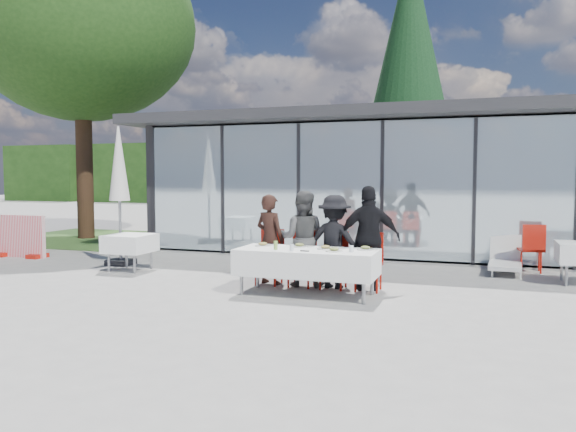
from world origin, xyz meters
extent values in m
plane|color=gray|center=(0.00, 0.00, 0.00)|extent=(90.00, 90.00, 0.00)
cube|color=gray|center=(2.00, 8.00, 0.05)|extent=(14.00, 8.00, 0.10)
cube|color=black|center=(2.00, 11.90, 1.60)|extent=(14.00, 0.20, 3.20)
cube|color=black|center=(-4.90, 8.00, 1.60)|extent=(0.20, 8.00, 3.20)
cube|color=silver|center=(2.00, 4.03, 1.60)|extent=(13.60, 0.06, 3.10)
cube|color=#2D2D30|center=(2.00, 7.60, 3.32)|extent=(14.80, 8.80, 0.24)
cube|color=#262628|center=(-4.80, 4.03, 1.60)|extent=(0.08, 0.10, 3.10)
cube|color=#262628|center=(-2.86, 4.03, 1.60)|extent=(0.08, 0.10, 3.10)
cube|color=#262628|center=(-0.91, 4.03, 1.60)|extent=(0.08, 0.10, 3.10)
cube|color=#262628|center=(1.03, 4.03, 1.60)|extent=(0.08, 0.10, 3.10)
cube|color=#262628|center=(2.97, 4.03, 1.60)|extent=(0.08, 0.10, 3.10)
cube|color=#AC160B|center=(-0.50, 6.50, 0.45)|extent=(0.45, 0.45, 0.90)
cube|color=#AC160B|center=(1.00, 7.00, 0.45)|extent=(0.45, 0.45, 0.90)
cube|color=#AC160B|center=(3.50, 6.50, 0.45)|extent=(0.45, 0.45, 0.90)
cube|color=black|center=(-30.00, 28.00, 2.20)|extent=(6.50, 2.00, 4.40)
cube|color=black|center=(-22.00, 28.00, 2.20)|extent=(6.50, 2.00, 4.40)
cube|color=black|center=(-14.00, 28.00, 2.20)|extent=(6.50, 2.00, 4.40)
cube|color=black|center=(-6.00, 28.00, 2.20)|extent=(6.50, 2.00, 4.40)
cube|color=black|center=(2.00, 28.00, 2.20)|extent=(6.50, 2.00, 4.40)
cube|color=white|center=(0.46, 0.18, 0.54)|extent=(2.26, 0.96, 0.42)
cylinder|color=gray|center=(-0.54, -0.17, 0.35)|extent=(0.06, 0.06, 0.71)
cylinder|color=gray|center=(1.46, -0.17, 0.35)|extent=(0.06, 0.06, 0.71)
cylinder|color=gray|center=(-0.54, 0.53, 0.35)|extent=(0.06, 0.06, 0.71)
cylinder|color=gray|center=(1.46, 0.53, 0.35)|extent=(0.06, 0.06, 0.71)
imported|color=#311B15|center=(-0.45, 0.90, 0.80)|extent=(0.74, 0.74, 1.61)
cube|color=#AC160B|center=(-0.45, 0.84, 0.45)|extent=(0.44, 0.44, 0.05)
cube|color=#AC160B|center=(-0.45, 1.04, 0.70)|extent=(0.44, 0.04, 0.55)
cylinder|color=#AC160B|center=(-0.63, 0.66, 0.21)|extent=(0.04, 0.04, 0.43)
cylinder|color=#AC160B|center=(-0.27, 0.66, 0.21)|extent=(0.04, 0.04, 0.43)
cylinder|color=#AC160B|center=(-0.63, 1.02, 0.21)|extent=(0.04, 0.04, 0.43)
cylinder|color=#AC160B|center=(-0.27, 1.02, 0.21)|extent=(0.04, 0.04, 0.43)
imported|color=#4D4D4D|center=(0.16, 0.90, 0.84)|extent=(0.89, 0.89, 1.67)
cube|color=#AC160B|center=(0.16, 0.84, 0.45)|extent=(0.44, 0.44, 0.05)
cube|color=#AC160B|center=(0.16, 1.04, 0.70)|extent=(0.44, 0.04, 0.55)
cylinder|color=#AC160B|center=(-0.02, 0.66, 0.21)|extent=(0.04, 0.04, 0.43)
cylinder|color=#AC160B|center=(0.34, 0.66, 0.21)|extent=(0.04, 0.04, 0.43)
cylinder|color=#AC160B|center=(-0.02, 1.02, 0.21)|extent=(0.04, 0.04, 0.43)
cylinder|color=#AC160B|center=(0.34, 1.02, 0.21)|extent=(0.04, 0.04, 0.43)
imported|color=black|center=(0.73, 0.90, 0.80)|extent=(1.15, 1.15, 1.61)
cube|color=#AC160B|center=(0.73, 0.84, 0.45)|extent=(0.44, 0.44, 0.05)
cube|color=#AC160B|center=(0.73, 1.04, 0.70)|extent=(0.44, 0.04, 0.55)
cylinder|color=#AC160B|center=(0.55, 0.66, 0.21)|extent=(0.04, 0.04, 0.43)
cylinder|color=#AC160B|center=(0.91, 0.66, 0.21)|extent=(0.04, 0.04, 0.43)
cylinder|color=#AC160B|center=(0.55, 1.02, 0.21)|extent=(0.04, 0.04, 0.43)
cylinder|color=#AC160B|center=(0.91, 1.02, 0.21)|extent=(0.04, 0.04, 0.43)
imported|color=black|center=(1.33, 0.90, 0.88)|extent=(1.28, 1.28, 1.77)
cube|color=#AC160B|center=(1.33, 0.84, 0.45)|extent=(0.44, 0.44, 0.05)
cube|color=#AC160B|center=(1.33, 1.04, 0.70)|extent=(0.44, 0.04, 0.55)
cylinder|color=#AC160B|center=(1.15, 0.66, 0.21)|extent=(0.04, 0.04, 0.43)
cylinder|color=#AC160B|center=(1.51, 0.66, 0.21)|extent=(0.04, 0.04, 0.43)
cylinder|color=#AC160B|center=(1.15, 1.02, 0.21)|extent=(0.04, 0.04, 0.43)
cylinder|color=#AC160B|center=(1.51, 1.02, 0.21)|extent=(0.04, 0.04, 0.43)
cylinder|color=white|center=(-0.36, 0.32, 0.76)|extent=(0.27, 0.27, 0.01)
ellipsoid|color=#B58548|center=(-0.36, 0.32, 0.79)|extent=(0.15, 0.15, 0.05)
cylinder|color=white|center=(0.26, 0.40, 0.76)|extent=(0.27, 0.27, 0.01)
ellipsoid|color=#446425|center=(0.26, 0.40, 0.79)|extent=(0.15, 0.15, 0.05)
cylinder|color=white|center=(0.74, 0.26, 0.76)|extent=(0.27, 0.27, 0.01)
ellipsoid|color=#B58548|center=(0.74, 0.26, 0.79)|extent=(0.15, 0.15, 0.05)
cylinder|color=white|center=(1.37, 0.39, 0.76)|extent=(0.27, 0.27, 0.01)
ellipsoid|color=#446425|center=(1.37, 0.39, 0.79)|extent=(0.15, 0.15, 0.05)
cylinder|color=white|center=(0.94, 0.04, 0.76)|extent=(0.27, 0.27, 0.01)
ellipsoid|color=#446425|center=(0.94, 0.04, 0.79)|extent=(0.15, 0.15, 0.05)
cylinder|color=#84AB47|center=(0.00, -0.04, 0.82)|extent=(0.06, 0.06, 0.14)
cylinder|color=silver|center=(0.28, -0.06, 0.80)|extent=(0.07, 0.07, 0.10)
cylinder|color=silver|center=(1.20, 0.09, 0.80)|extent=(0.07, 0.07, 0.10)
cube|color=black|center=(0.50, -0.09, 0.76)|extent=(0.14, 0.03, 0.01)
cube|color=white|center=(-3.66, 1.30, 0.56)|extent=(0.86, 0.86, 0.36)
cylinder|color=gray|center=(-3.96, 1.00, 0.36)|extent=(0.05, 0.05, 0.72)
cylinder|color=gray|center=(-3.36, 1.00, 0.36)|extent=(0.05, 0.05, 0.72)
cylinder|color=gray|center=(-3.96, 1.60, 0.36)|extent=(0.05, 0.05, 0.72)
cylinder|color=gray|center=(-3.36, 1.60, 0.36)|extent=(0.05, 0.05, 0.72)
cylinder|color=gray|center=(4.55, 2.36, 0.36)|extent=(0.05, 0.05, 0.72)
cylinder|color=gray|center=(4.55, 2.96, 0.36)|extent=(0.05, 0.05, 0.72)
cube|color=#AC160B|center=(4.07, 3.76, 0.45)|extent=(0.52, 0.52, 0.05)
cube|color=#AC160B|center=(4.11, 3.56, 0.70)|extent=(0.44, 0.13, 0.55)
cylinder|color=#AC160B|center=(3.89, 3.58, 0.21)|extent=(0.04, 0.04, 0.43)
cylinder|color=#AC160B|center=(4.25, 3.58, 0.21)|extent=(0.04, 0.04, 0.43)
cylinder|color=#AC160B|center=(3.89, 3.94, 0.21)|extent=(0.04, 0.04, 0.43)
cylinder|color=#AC160B|center=(4.25, 3.94, 0.21)|extent=(0.04, 0.04, 0.43)
cube|color=black|center=(-4.30, 1.88, 0.06)|extent=(0.50, 0.50, 0.12)
cylinder|color=gray|center=(-4.30, 1.88, 1.35)|extent=(0.06, 0.06, 2.70)
cone|color=silver|center=(-4.30, 1.88, 2.20)|extent=(0.44, 0.44, 1.60)
cube|color=red|center=(-7.28, 2.10, 0.50)|extent=(1.40, 0.12, 1.00)
cube|color=#AC160B|center=(-7.78, 2.10, 0.05)|extent=(0.30, 0.45, 0.10)
cube|color=#AC160B|center=(-6.78, 2.10, 0.05)|extent=(0.30, 0.45, 0.10)
cube|color=silver|center=(3.58, 3.40, 0.18)|extent=(0.66, 1.33, 0.08)
cube|color=silver|center=(3.61, 3.95, 0.45)|extent=(0.61, 0.29, 0.54)
cylinder|color=silver|center=(3.33, 2.85, 0.07)|extent=(0.04, 0.04, 0.14)
cylinder|color=silver|center=(3.83, 2.85, 0.07)|extent=(0.04, 0.04, 0.14)
cylinder|color=silver|center=(3.33, 3.95, 0.07)|extent=(0.04, 0.04, 0.14)
cylinder|color=silver|center=(3.83, 3.95, 0.07)|extent=(0.04, 0.04, 0.14)
cylinder|color=#382316|center=(-8.50, 6.00, 2.20)|extent=(0.50, 0.50, 4.40)
ellipsoid|color=black|center=(-8.50, 6.00, 6.50)|extent=(7.04, 6.40, 5.76)
cylinder|color=#382316|center=(0.50, 13.00, 1.00)|extent=(0.44, 0.44, 2.00)
cone|color=black|center=(0.50, 13.00, 6.00)|extent=(4.00, 4.00, 9.00)
cube|color=#385926|center=(-8.50, 6.00, 0.01)|extent=(5.00, 5.00, 0.02)
camera|label=1|loc=(3.07, -8.42, 1.91)|focal=35.00mm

